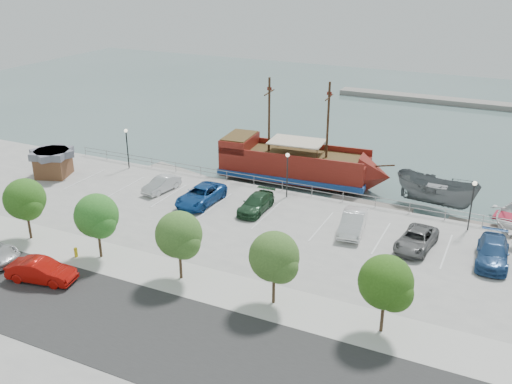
% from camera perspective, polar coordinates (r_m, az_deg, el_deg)
% --- Properties ---
extents(ground, '(160.00, 160.00, 0.00)m').
position_cam_1_polar(ground, '(47.96, 0.04, -4.34)').
color(ground, '#47615D').
extents(street, '(100.00, 8.00, 0.04)m').
position_cam_1_polar(street, '(35.75, -11.40, -13.28)').
color(street, '#292929').
rests_on(street, land_slab).
extents(sidewalk, '(100.00, 4.00, 0.05)m').
position_cam_1_polar(sidewalk, '(39.82, -6.25, -8.87)').
color(sidewalk, beige).
rests_on(sidewalk, land_slab).
extents(seawall_railing, '(50.00, 0.06, 1.00)m').
position_cam_1_polar(seawall_railing, '(53.85, 3.63, 0.50)').
color(seawall_railing, gray).
rests_on(seawall_railing, land_slab).
extents(far_shore, '(40.00, 3.00, 0.80)m').
position_cam_1_polar(far_shore, '(96.37, 20.14, 8.39)').
color(far_shore, gray).
rests_on(far_shore, ground).
extents(pirate_ship, '(17.82, 6.26, 11.13)m').
position_cam_1_polar(pirate_ship, '(58.29, 5.07, 2.56)').
color(pirate_ship, maroon).
rests_on(pirate_ship, ground).
extents(patrol_boat, '(8.42, 4.98, 3.06)m').
position_cam_1_polar(patrol_boat, '(54.69, 17.55, -0.19)').
color(patrol_boat, slate).
rests_on(patrol_boat, ground).
extents(dock_west, '(7.57, 3.86, 0.42)m').
position_cam_1_polar(dock_west, '(61.57, -7.92, 1.89)').
color(dock_west, gray).
rests_on(dock_west, ground).
extents(dock_mid, '(7.70, 2.30, 0.44)m').
position_cam_1_polar(dock_mid, '(53.60, 11.26, -1.53)').
color(dock_mid, slate).
rests_on(dock_mid, ground).
extents(dock_east, '(6.33, 1.95, 0.36)m').
position_cam_1_polar(dock_east, '(52.42, 21.96, -3.43)').
color(dock_east, gray).
rests_on(dock_east, ground).
extents(shed, '(4.24, 4.24, 2.73)m').
position_cam_1_polar(shed, '(61.06, -19.65, 2.82)').
color(shed, brown).
rests_on(shed, land_slab).
extents(street_sedan, '(5.00, 2.54, 1.57)m').
position_cam_1_polar(street_sedan, '(41.91, -20.68, -7.39)').
color(street_sedan, '#AC0E08').
rests_on(street_sedan, street).
extents(fire_hydrant, '(0.28, 0.28, 0.80)m').
position_cam_1_polar(fire_hydrant, '(44.42, -17.57, -5.72)').
color(fire_hydrant, yellow).
rests_on(fire_hydrant, sidewalk).
extents(lamp_post_left, '(0.36, 0.36, 4.28)m').
position_cam_1_polar(lamp_post_left, '(60.65, -12.80, 4.95)').
color(lamp_post_left, black).
rests_on(lamp_post_left, land_slab).
extents(lamp_post_mid, '(0.36, 0.36, 4.28)m').
position_cam_1_polar(lamp_post_mid, '(51.86, 3.15, 2.49)').
color(lamp_post_mid, black).
rests_on(lamp_post_mid, land_slab).
extents(lamp_post_right, '(0.36, 0.36, 4.28)m').
position_cam_1_polar(lamp_post_right, '(48.53, 20.85, -0.46)').
color(lamp_post_right, black).
rests_on(lamp_post_right, land_slab).
extents(tree_b, '(3.30, 3.20, 5.00)m').
position_cam_1_polar(tree_b, '(47.18, -22.05, -0.82)').
color(tree_b, '#473321').
rests_on(tree_b, sidewalk).
extents(tree_c, '(3.30, 3.20, 5.00)m').
position_cam_1_polar(tree_c, '(42.52, -15.56, -2.47)').
color(tree_c, '#473321').
rests_on(tree_c, sidewalk).
extents(tree_d, '(3.30, 3.20, 5.00)m').
position_cam_1_polar(tree_d, '(38.58, -7.60, -4.44)').
color(tree_d, '#473321').
rests_on(tree_d, sidewalk).
extents(tree_e, '(3.30, 3.20, 5.00)m').
position_cam_1_polar(tree_e, '(35.60, 1.99, -6.69)').
color(tree_e, '#473321').
rests_on(tree_e, sidewalk).
extents(tree_f, '(3.30, 3.20, 5.00)m').
position_cam_1_polar(tree_f, '(33.82, 13.04, -9.02)').
color(tree_f, '#473321').
rests_on(tree_f, sidewalk).
extents(parked_car_b, '(2.09, 4.33, 1.37)m').
position_cam_1_polar(parked_car_b, '(54.66, -9.43, 0.75)').
color(parked_car_b, silver).
rests_on(parked_car_b, land_slab).
extents(parked_car_c, '(2.81, 5.81, 1.59)m').
position_cam_1_polar(parked_car_c, '(51.42, -5.54, -0.33)').
color(parked_car_c, navy).
rests_on(parked_car_c, land_slab).
extents(parked_car_d, '(2.10, 4.93, 1.42)m').
position_cam_1_polar(parked_car_d, '(49.73, 0.01, -1.15)').
color(parked_car_d, '#21462A').
rests_on(parked_car_d, land_slab).
extents(parked_car_f, '(2.42, 5.22, 1.66)m').
position_cam_1_polar(parked_car_f, '(46.61, 9.68, -3.02)').
color(parked_car_f, white).
rests_on(parked_car_f, land_slab).
extents(parked_car_g, '(2.91, 5.31, 1.41)m').
position_cam_1_polar(parked_car_g, '(45.20, 15.73, -4.60)').
color(parked_car_g, '#606060').
rests_on(parked_car_g, land_slab).
extents(parked_car_h, '(2.49, 5.57, 1.59)m').
position_cam_1_polar(parked_car_h, '(44.99, 22.59, -5.57)').
color(parked_car_h, navy).
rests_on(parked_car_h, land_slab).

